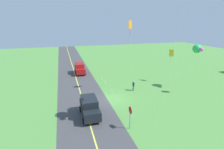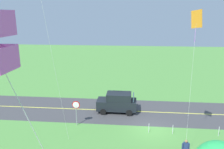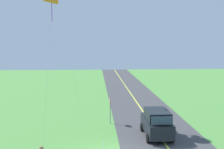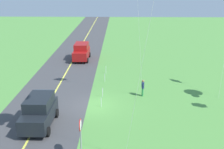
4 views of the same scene
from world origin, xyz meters
name	(u,v)px [view 2 (image 2 of 4)]	position (x,y,z in m)	size (l,w,h in m)	color
ground_plane	(151,129)	(0.00, 0.00, -0.05)	(120.00, 120.00, 0.10)	#549342
asphalt_road	(149,112)	(0.00, -4.00, 0.00)	(120.00, 7.00, 0.00)	#424244
road_centre_stripe	(149,112)	(0.00, -4.00, 0.01)	(120.00, 0.16, 0.00)	#E5E04C
car_suv_foreground	(117,102)	(3.55, -3.69, 1.15)	(4.40, 2.12, 2.24)	black
stop_sign	(76,108)	(7.34, -0.10, 1.80)	(0.76, 0.08, 2.56)	gray
person_adult_near	(186,149)	(-2.23, 4.45, 0.86)	(0.58, 0.22, 1.60)	#338C4C
kite_red_low	(196,22)	(-2.37, 3.63, 10.19)	(0.63, 1.28, 11.05)	silver
fence_post_1	(219,131)	(-6.01, 0.70, 0.45)	(0.05, 0.05, 0.90)	silver
fence_post_2	(173,129)	(-1.91, 0.70, 0.45)	(0.05, 0.05, 0.90)	silver
fence_post_3	(149,128)	(0.28, 0.70, 0.45)	(0.05, 0.05, 0.90)	silver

